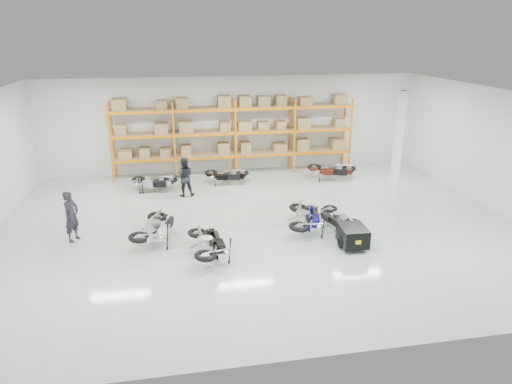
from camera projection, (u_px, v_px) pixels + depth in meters
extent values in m
plane|color=#A6B9A8|center=(260.00, 225.00, 16.08)|extent=(18.00, 18.00, 0.00)
plane|color=white|center=(260.00, 96.00, 14.58)|extent=(18.00, 18.00, 0.00)
plane|color=silver|center=(233.00, 124.00, 21.82)|extent=(18.00, 0.00, 18.00)
plane|color=silver|center=(327.00, 262.00, 8.83)|extent=(18.00, 0.00, 18.00)
plane|color=silver|center=(499.00, 152.00, 16.83)|extent=(0.00, 14.00, 14.00)
cube|color=orange|center=(110.00, 144.00, 20.12)|extent=(0.08, 0.08, 3.50)
cube|color=orange|center=(113.00, 140.00, 20.96)|extent=(0.08, 0.08, 3.50)
cube|color=orange|center=(174.00, 142.00, 20.59)|extent=(0.08, 0.08, 3.50)
cube|color=orange|center=(174.00, 137.00, 21.43)|extent=(0.08, 0.08, 3.50)
cube|color=orange|center=(236.00, 139.00, 21.06)|extent=(0.08, 0.08, 3.50)
cube|color=orange|center=(233.00, 135.00, 21.90)|extent=(0.08, 0.08, 3.50)
cube|color=orange|center=(294.00, 137.00, 21.53)|extent=(0.08, 0.08, 3.50)
cube|color=orange|center=(290.00, 133.00, 22.36)|extent=(0.08, 0.08, 3.50)
cube|color=orange|center=(351.00, 134.00, 22.00)|extent=(0.08, 0.08, 3.50)
cube|color=orange|center=(344.00, 131.00, 22.83)|extent=(0.08, 0.08, 3.50)
cube|color=orange|center=(144.00, 161.00, 20.64)|extent=(2.70, 0.08, 0.12)
cube|color=orange|center=(145.00, 156.00, 21.48)|extent=(2.70, 0.08, 0.12)
cube|color=olive|center=(145.00, 157.00, 21.04)|extent=(2.68, 0.88, 0.02)
cube|color=olive|center=(144.00, 152.00, 20.96)|extent=(2.40, 0.70, 0.44)
cube|color=orange|center=(206.00, 158.00, 21.11)|extent=(2.70, 0.08, 0.12)
cube|color=orange|center=(205.00, 153.00, 21.94)|extent=(2.70, 0.08, 0.12)
cube|color=olive|center=(205.00, 154.00, 21.50)|extent=(2.68, 0.88, 0.02)
cube|color=olive|center=(205.00, 150.00, 21.43)|extent=(2.40, 0.70, 0.44)
cube|color=orange|center=(265.00, 156.00, 21.58)|extent=(2.70, 0.08, 0.12)
cube|color=orange|center=(262.00, 151.00, 22.41)|extent=(2.70, 0.08, 0.12)
cube|color=olive|center=(263.00, 152.00, 21.97)|extent=(2.68, 0.88, 0.02)
cube|color=olive|center=(264.00, 147.00, 21.90)|extent=(2.40, 0.70, 0.44)
cube|color=orange|center=(322.00, 153.00, 22.05)|extent=(2.70, 0.08, 0.12)
cube|color=orange|center=(316.00, 148.00, 22.88)|extent=(2.70, 0.08, 0.12)
cube|color=olive|center=(319.00, 149.00, 22.44)|extent=(2.68, 0.88, 0.02)
cube|color=olive|center=(319.00, 145.00, 22.36)|extent=(2.40, 0.70, 0.44)
cube|color=orange|center=(142.00, 137.00, 20.27)|extent=(2.70, 0.08, 0.12)
cube|color=orange|center=(143.00, 133.00, 21.11)|extent=(2.70, 0.08, 0.12)
cube|color=olive|center=(143.00, 134.00, 20.67)|extent=(2.68, 0.88, 0.02)
cube|color=olive|center=(142.00, 129.00, 20.59)|extent=(2.40, 0.70, 0.44)
cube|color=orange|center=(205.00, 135.00, 20.74)|extent=(2.70, 0.08, 0.12)
cube|color=orange|center=(204.00, 131.00, 21.58)|extent=(2.70, 0.08, 0.12)
cube|color=olive|center=(204.00, 131.00, 21.14)|extent=(2.68, 0.88, 0.02)
cube|color=olive|center=(204.00, 126.00, 21.06)|extent=(2.40, 0.70, 0.44)
cube|color=orange|center=(265.00, 133.00, 21.21)|extent=(2.70, 0.08, 0.12)
cube|color=orange|center=(262.00, 129.00, 22.05)|extent=(2.70, 0.08, 0.12)
cube|color=olive|center=(264.00, 129.00, 21.61)|extent=(2.68, 0.88, 0.02)
cube|color=olive|center=(264.00, 124.00, 21.53)|extent=(2.40, 0.70, 0.44)
cube|color=orange|center=(323.00, 130.00, 21.68)|extent=(2.70, 0.08, 0.12)
cube|color=orange|center=(317.00, 127.00, 22.51)|extent=(2.70, 0.08, 0.12)
cube|color=olive|center=(320.00, 127.00, 22.07)|extent=(2.68, 0.88, 0.02)
cube|color=olive|center=(321.00, 122.00, 22.00)|extent=(2.40, 0.70, 0.44)
cube|color=orange|center=(140.00, 113.00, 19.91)|extent=(2.70, 0.08, 0.12)
cube|color=orange|center=(141.00, 109.00, 20.74)|extent=(2.70, 0.08, 0.12)
cube|color=olive|center=(141.00, 109.00, 20.30)|extent=(2.68, 0.88, 0.02)
cube|color=olive|center=(140.00, 104.00, 20.22)|extent=(2.40, 0.70, 0.44)
cube|color=orange|center=(204.00, 111.00, 20.38)|extent=(2.70, 0.08, 0.12)
cube|color=orange|center=(203.00, 108.00, 21.21)|extent=(2.70, 0.08, 0.12)
cube|color=olive|center=(204.00, 108.00, 20.77)|extent=(2.68, 0.88, 0.02)
cube|color=olive|center=(203.00, 103.00, 20.69)|extent=(2.40, 0.70, 0.44)
cube|color=orange|center=(266.00, 109.00, 20.84)|extent=(2.70, 0.08, 0.12)
cube|color=orange|center=(262.00, 106.00, 21.68)|extent=(2.70, 0.08, 0.12)
cube|color=olive|center=(264.00, 106.00, 21.24)|extent=(2.68, 0.88, 0.02)
cube|color=olive|center=(264.00, 101.00, 21.16)|extent=(2.40, 0.70, 0.44)
cube|color=orange|center=(324.00, 107.00, 21.31)|extent=(2.70, 0.08, 0.12)
cube|color=orange|center=(318.00, 104.00, 22.15)|extent=(2.70, 0.08, 0.12)
cube|color=olive|center=(321.00, 104.00, 21.71)|extent=(2.68, 0.88, 0.02)
cube|color=olive|center=(322.00, 99.00, 21.63)|extent=(2.40, 0.70, 0.44)
cube|color=white|center=(397.00, 153.00, 16.66)|extent=(0.25, 0.25, 4.50)
cube|color=black|center=(353.00, 235.00, 14.28)|extent=(0.82, 1.02, 0.58)
cube|color=yellow|center=(359.00, 242.00, 13.81)|extent=(0.17, 0.03, 0.12)
torus|color=black|center=(340.00, 242.00, 14.28)|extent=(0.08, 0.40, 0.40)
torus|color=black|center=(364.00, 241.00, 14.42)|extent=(0.08, 0.40, 0.40)
cylinder|color=black|center=(345.00, 225.00, 14.90)|extent=(0.07, 0.95, 0.04)
imported|color=black|center=(71.00, 216.00, 14.66)|extent=(0.64, 0.73, 1.68)
imported|color=black|center=(184.00, 177.00, 18.69)|extent=(0.82, 0.65, 1.64)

